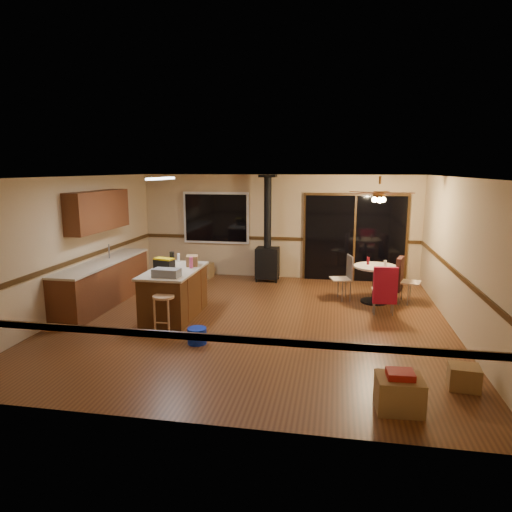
% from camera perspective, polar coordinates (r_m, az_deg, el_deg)
% --- Properties ---
extents(floor, '(7.00, 7.00, 0.00)m').
position_cam_1_polar(floor, '(8.45, -0.36, -8.06)').
color(floor, '#562F17').
rests_on(floor, ground).
extents(ceiling, '(7.00, 7.00, 0.00)m').
position_cam_1_polar(ceiling, '(8.00, -0.38, 9.85)').
color(ceiling, silver).
rests_on(ceiling, ground).
extents(wall_back, '(7.00, 0.00, 7.00)m').
position_cam_1_polar(wall_back, '(11.54, 2.77, 3.68)').
color(wall_back, tan).
rests_on(wall_back, ground).
extents(wall_front, '(7.00, 0.00, 7.00)m').
position_cam_1_polar(wall_front, '(4.82, -7.96, -6.64)').
color(wall_front, tan).
rests_on(wall_front, ground).
extents(wall_left, '(0.00, 7.00, 7.00)m').
position_cam_1_polar(wall_left, '(9.40, -21.86, 1.26)').
color(wall_left, tan).
rests_on(wall_left, ground).
extents(wall_right, '(0.00, 7.00, 7.00)m').
position_cam_1_polar(wall_right, '(8.25, 24.28, -0.16)').
color(wall_right, tan).
rests_on(wall_right, ground).
extents(chair_rail, '(7.00, 7.00, 0.08)m').
position_cam_1_polar(chair_rail, '(8.18, -0.37, -1.42)').
color(chair_rail, '#3B240E').
rests_on(chair_rail, ground).
extents(window, '(1.72, 0.10, 1.32)m').
position_cam_1_polar(window, '(11.78, -5.02, 4.77)').
color(window, black).
rests_on(window, ground).
extents(sliding_door, '(2.52, 0.10, 2.10)m').
position_cam_1_polar(sliding_door, '(11.45, 12.21, 2.12)').
color(sliding_door, black).
rests_on(sliding_door, ground).
extents(lower_cabinets, '(0.60, 3.00, 0.86)m').
position_cam_1_polar(lower_cabinets, '(9.84, -18.49, -3.29)').
color(lower_cabinets, '#5B2D17').
rests_on(lower_cabinets, ground).
extents(countertop, '(0.64, 3.04, 0.04)m').
position_cam_1_polar(countertop, '(9.74, -18.65, -0.72)').
color(countertop, '#BEAE93').
rests_on(countertop, lower_cabinets).
extents(upper_cabinets, '(0.35, 2.00, 0.80)m').
position_cam_1_polar(upper_cabinets, '(9.84, -19.10, 5.37)').
color(upper_cabinets, '#5B2D17').
rests_on(upper_cabinets, ground).
extents(kitchen_island, '(0.88, 1.68, 0.90)m').
position_cam_1_polar(kitchen_island, '(8.70, -10.15, -4.55)').
color(kitchen_island, '#4A2912').
rests_on(kitchen_island, ground).
extents(wood_stove, '(0.55, 0.50, 2.52)m').
position_cam_1_polar(wood_stove, '(11.22, 1.44, 0.53)').
color(wood_stove, black).
rests_on(wood_stove, ground).
extents(ceiling_fan, '(0.24, 0.24, 0.55)m').
position_cam_1_polar(ceiling_fan, '(9.49, 15.16, 7.30)').
color(ceiling_fan, brown).
rests_on(ceiling_fan, ceiling).
extents(fluorescent_strip, '(0.10, 1.20, 0.04)m').
position_cam_1_polar(fluorescent_strip, '(8.79, -11.80, 9.46)').
color(fluorescent_strip, white).
rests_on(fluorescent_strip, ceiling).
extents(toolbox_grey, '(0.47, 0.28, 0.14)m').
position_cam_1_polar(toolbox_grey, '(8.03, -11.12, -2.08)').
color(toolbox_grey, slate).
rests_on(toolbox_grey, kitchen_island).
extents(toolbox_black, '(0.40, 0.28, 0.20)m').
position_cam_1_polar(toolbox_black, '(8.55, -11.40, -1.10)').
color(toolbox_black, black).
rests_on(toolbox_black, kitchen_island).
extents(toolbox_yellow_lid, '(0.39, 0.28, 0.03)m').
position_cam_1_polar(toolbox_yellow_lid, '(8.53, -11.43, -0.35)').
color(toolbox_yellow_lid, gold).
rests_on(toolbox_yellow_lid, toolbox_black).
extents(box_on_island, '(0.28, 0.34, 0.19)m').
position_cam_1_polar(box_on_island, '(8.87, -8.00, -0.58)').
color(box_on_island, olive).
rests_on(box_on_island, kitchen_island).
extents(bottle_dark, '(0.11, 0.11, 0.31)m').
position_cam_1_polar(bottle_dark, '(8.73, -10.45, -0.46)').
color(bottle_dark, black).
rests_on(bottle_dark, kitchen_island).
extents(bottle_pink, '(0.07, 0.07, 0.21)m').
position_cam_1_polar(bottle_pink, '(8.64, -8.12, -0.82)').
color(bottle_pink, '#D84C8C').
rests_on(bottle_pink, kitchen_island).
extents(bottle_white, '(0.06, 0.06, 0.17)m').
position_cam_1_polar(bottle_white, '(9.29, -9.66, -0.19)').
color(bottle_white, white).
rests_on(bottle_white, kitchen_island).
extents(bar_stool, '(0.47, 0.47, 0.66)m').
position_cam_1_polar(bar_stool, '(7.88, -11.40, -7.17)').
color(bar_stool, tan).
rests_on(bar_stool, floor).
extents(blue_bucket, '(0.31, 0.31, 0.25)m').
position_cam_1_polar(blue_bucket, '(7.42, -7.38, -9.86)').
color(blue_bucket, '#0C26AF').
rests_on(blue_bucket, floor).
extents(dining_table, '(0.89, 0.89, 0.78)m').
position_cam_1_polar(dining_table, '(9.73, 14.67, -2.62)').
color(dining_table, black).
rests_on(dining_table, ground).
extents(glass_red, '(0.07, 0.07, 0.16)m').
position_cam_1_polar(glass_red, '(9.75, 13.84, -0.59)').
color(glass_red, '#590C14').
rests_on(glass_red, dining_table).
extents(glass_cream, '(0.07, 0.07, 0.13)m').
position_cam_1_polar(glass_cream, '(9.63, 15.85, -0.90)').
color(glass_cream, beige).
rests_on(glass_cream, dining_table).
extents(chair_left, '(0.49, 0.49, 0.51)m').
position_cam_1_polar(chair_left, '(9.81, 11.15, -2.02)').
color(chair_left, '#C3AD90').
rests_on(chair_left, ground).
extents(chair_near, '(0.44, 0.48, 0.70)m').
position_cam_1_polar(chair_near, '(8.87, 15.83, -3.54)').
color(chair_near, '#C3AD90').
rests_on(chair_near, ground).
extents(chair_right, '(0.56, 0.53, 0.70)m').
position_cam_1_polar(chair_right, '(9.87, 17.68, -2.20)').
color(chair_right, '#C3AD90').
rests_on(chair_right, ground).
extents(box_under_window, '(0.51, 0.43, 0.37)m').
position_cam_1_polar(box_under_window, '(11.73, -6.64, -1.78)').
color(box_under_window, olive).
rests_on(box_under_window, floor).
extents(box_corner_a, '(0.54, 0.47, 0.40)m').
position_cam_1_polar(box_corner_a, '(5.71, 17.46, -16.10)').
color(box_corner_a, olive).
rests_on(box_corner_a, floor).
extents(box_corner_b, '(0.40, 0.35, 0.30)m').
position_cam_1_polar(box_corner_b, '(6.51, 24.56, -13.61)').
color(box_corner_b, olive).
rests_on(box_corner_b, floor).
extents(box_small_red, '(0.31, 0.27, 0.08)m').
position_cam_1_polar(box_small_red, '(5.61, 17.60, -13.92)').
color(box_small_red, maroon).
rests_on(box_small_red, box_corner_a).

